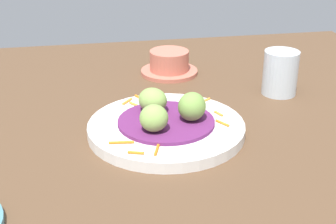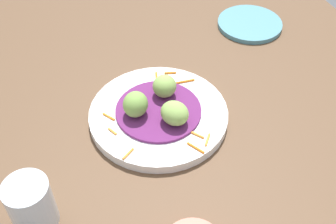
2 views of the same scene
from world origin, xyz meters
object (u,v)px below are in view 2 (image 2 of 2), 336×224
(side_plate_small, at_px, (250,24))
(water_glass, at_px, (31,204))
(guac_scoop_center, at_px, (165,86))
(guac_scoop_right, at_px, (135,104))
(main_plate, at_px, (159,115))
(guac_scoop_left, at_px, (175,113))

(side_plate_small, bearing_deg, water_glass, -149.08)
(guac_scoop_center, bearing_deg, guac_scoop_right, -157.38)
(main_plate, distance_m, guac_scoop_right, 0.06)
(guac_scoop_right, bearing_deg, water_glass, -146.73)
(water_glass, bearing_deg, side_plate_small, 30.92)
(main_plate, bearing_deg, guac_scoop_right, 172.62)
(main_plate, relative_size, side_plate_small, 1.70)
(guac_scoop_left, distance_m, guac_scoop_right, 0.07)
(guac_scoop_center, distance_m, guac_scoop_right, 0.07)
(water_glass, bearing_deg, guac_scoop_right, 33.27)
(main_plate, height_order, guac_scoop_left, guac_scoop_left)
(guac_scoop_center, bearing_deg, side_plate_small, 30.97)
(main_plate, bearing_deg, side_plate_small, 33.35)
(main_plate, relative_size, guac_scoop_center, 5.68)
(side_plate_small, height_order, water_glass, water_glass)
(side_plate_small, distance_m, water_glass, 0.64)
(guac_scoop_right, bearing_deg, side_plate_small, 29.48)
(main_plate, relative_size, water_glass, 2.99)
(main_plate, height_order, water_glass, water_glass)
(guac_scoop_right, bearing_deg, guac_scoop_center, 22.62)
(guac_scoop_left, bearing_deg, side_plate_small, 39.51)
(guac_scoop_center, relative_size, side_plate_small, 0.30)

